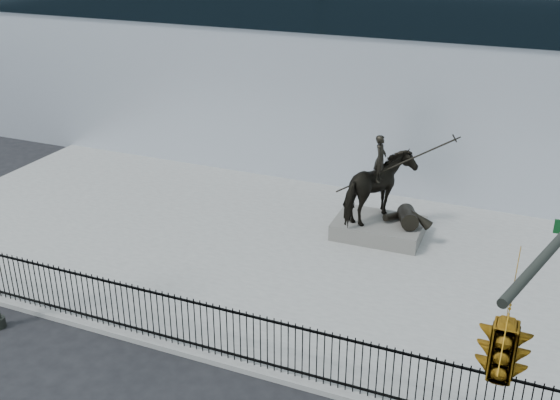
% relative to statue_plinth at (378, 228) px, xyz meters
% --- Properties ---
extents(ground, '(120.00, 120.00, 0.00)m').
position_rel_statue_plinth_xyz_m(ground, '(-1.10, -9.32, -0.43)').
color(ground, black).
rests_on(ground, ground).
extents(plaza, '(30.00, 12.00, 0.15)m').
position_rel_statue_plinth_xyz_m(plaza, '(-1.10, -2.32, -0.35)').
color(plaza, gray).
rests_on(plaza, ground).
extents(building, '(44.00, 14.00, 9.00)m').
position_rel_statue_plinth_xyz_m(building, '(-1.10, 10.68, 4.07)').
color(building, silver).
rests_on(building, ground).
extents(picket_fence, '(22.10, 0.10, 1.50)m').
position_rel_statue_plinth_xyz_m(picket_fence, '(-1.10, -8.07, 0.48)').
color(picket_fence, black).
rests_on(picket_fence, plaza).
extents(statue_plinth, '(2.99, 2.09, 0.55)m').
position_rel_statue_plinth_xyz_m(statue_plinth, '(0.00, 0.00, 0.00)').
color(statue_plinth, '#5F5C57').
rests_on(statue_plinth, plaza).
extents(equestrian_statue, '(3.79, 2.37, 3.21)m').
position_rel_statue_plinth_xyz_m(equestrian_statue, '(0.06, 0.00, 1.44)').
color(equestrian_statue, black).
rests_on(equestrian_statue, statue_plinth).
extents(traffic_signal_right, '(2.17, 6.86, 7.00)m').
position_rel_statue_plinth_xyz_m(traffic_signal_right, '(5.36, -11.33, 4.42)').
color(traffic_signal_right, '#242721').
rests_on(traffic_signal_right, ground).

